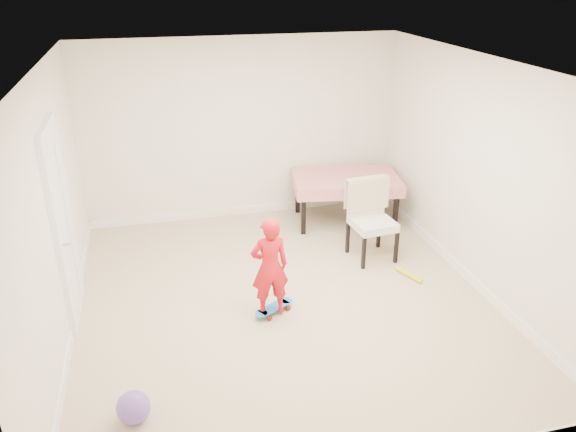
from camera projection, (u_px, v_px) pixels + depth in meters
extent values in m
plane|color=tan|center=(284.00, 301.00, 6.32)|extent=(5.00, 5.00, 0.00)
cube|color=white|center=(283.00, 67.00, 5.26)|extent=(4.50, 5.00, 0.04)
cube|color=silver|center=(242.00, 130.00, 7.98)|extent=(4.50, 0.04, 2.60)
cube|color=silver|center=(375.00, 334.00, 3.59)|extent=(4.50, 0.04, 2.60)
cube|color=silver|center=(54.00, 215.00, 5.29)|extent=(0.04, 5.00, 2.60)
cube|color=silver|center=(477.00, 176.00, 6.28)|extent=(0.04, 5.00, 2.60)
cube|color=white|center=(63.00, 228.00, 5.67)|extent=(0.11, 0.94, 2.11)
cube|color=white|center=(245.00, 210.00, 8.49)|extent=(4.50, 0.02, 0.12)
cube|color=white|center=(73.00, 325.00, 5.80)|extent=(0.02, 5.00, 0.12)
cube|color=white|center=(463.00, 272.00, 6.79)|extent=(0.02, 5.00, 0.12)
imported|color=red|center=(270.00, 270.00, 5.84)|extent=(0.41, 0.28, 1.11)
sphere|color=#7650C1|center=(133.00, 407.00, 4.61)|extent=(0.28, 0.28, 0.28)
cylinder|color=yellow|center=(409.00, 275.00, 6.79)|extent=(0.20, 0.39, 0.06)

